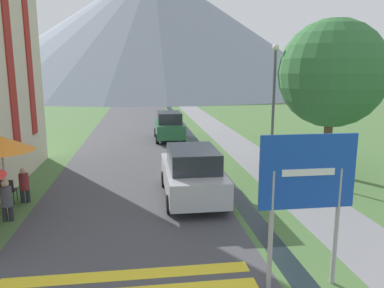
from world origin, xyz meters
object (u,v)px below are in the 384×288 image
object	(u,v)px
cafe_chair_far_right	(0,189)
parked_car_far	(169,126)
person_seated_far	(6,198)
parked_car_near	(192,173)
streetlamp	(274,99)
cafe_umbrella_middle_orange	(1,144)
person_seated_near	(24,183)
cafe_chair_far_left	(9,189)
tree_by_path	(332,74)
road_sign	(307,186)

from	to	relation	value
cafe_chair_far_right	parked_car_far	bearing A→B (deg)	84.16
parked_car_far	person_seated_far	distance (m)	13.83
parked_car_near	streetlamp	xyz separation A→B (m)	(3.92, 2.95, 2.33)
parked_car_far	cafe_umbrella_middle_orange	distance (m)	13.35
cafe_chair_far_right	person_seated_near	bearing A→B (deg)	22.11
parked_car_far	cafe_chair_far_right	bearing A→B (deg)	-121.01
parked_car_far	cafe_umbrella_middle_orange	world-z (taller)	cafe_umbrella_middle_orange
cafe_chair_far_left	streetlamp	distance (m)	10.83
parked_car_far	cafe_chair_far_left	size ratio (longest dim) A/B	4.78
parked_car_near	cafe_umbrella_middle_orange	distance (m)	6.17
cafe_chair_far_left	cafe_umbrella_middle_orange	size ratio (longest dim) A/B	0.35
streetlamp	cafe_chair_far_right	bearing A→B (deg)	-166.04
cafe_umbrella_middle_orange	tree_by_path	xyz separation A→B (m)	(12.20, 2.90, 2.07)
road_sign	tree_by_path	bearing A→B (deg)	59.96
person_seated_far	tree_by_path	bearing A→B (deg)	16.91
parked_car_far	tree_by_path	xyz separation A→B (m)	(6.15, -8.92, 3.39)
cafe_chair_far_left	tree_by_path	size ratio (longest dim) A/B	0.13
parked_car_near	tree_by_path	size ratio (longest dim) A/B	0.68
parked_car_near	person_seated_far	world-z (taller)	parked_car_near
cafe_umbrella_middle_orange	streetlamp	bearing A→B (deg)	19.42
cafe_umbrella_middle_orange	parked_car_near	bearing A→B (deg)	5.28
person_seated_near	tree_by_path	distance (m)	12.61
cafe_chair_far_left	streetlamp	bearing A→B (deg)	39.46
road_sign	parked_car_far	world-z (taller)	road_sign
cafe_umbrella_middle_orange	streetlamp	distance (m)	10.58
parked_car_near	cafe_chair_far_right	world-z (taller)	parked_car_near
cafe_umbrella_middle_orange	person_seated_near	size ratio (longest dim) A/B	2.00
person_seated_far	tree_by_path	size ratio (longest dim) A/B	0.20
road_sign	parked_car_near	bearing A→B (deg)	104.73
parked_car_far	cafe_chair_far_right	xyz separation A→B (m)	(-6.57, -10.92, -0.40)
cafe_chair_far_left	tree_by_path	distance (m)	13.13
parked_car_near	cafe_chair_far_left	distance (m)	6.22
parked_car_near	person_seated_far	bearing A→B (deg)	-167.42
parked_car_far	tree_by_path	bearing A→B (deg)	-55.42
parked_car_near	tree_by_path	distance (m)	7.44
cafe_chair_far_right	parked_car_near	bearing A→B (deg)	22.10
cafe_chair_far_left	cafe_umbrella_middle_orange	distance (m)	1.90
tree_by_path	parked_car_near	bearing A→B (deg)	-159.25
cafe_chair_far_left	tree_by_path	bearing A→B (deg)	34.17
parked_car_far	cafe_umbrella_middle_orange	bearing A→B (deg)	-117.10
person_seated_near	streetlamp	bearing A→B (deg)	15.33
parked_car_far	person_seated_near	distance (m)	12.39
person_seated_far	person_seated_near	xyz separation A→B (m)	(0.04, 1.59, -0.03)
cafe_chair_far_right	cafe_umbrella_middle_orange	distance (m)	2.00
cafe_chair_far_right	cafe_umbrella_middle_orange	size ratio (longest dim) A/B	0.35
person_seated_far	parked_car_near	bearing A→B (deg)	12.58
streetlamp	tree_by_path	world-z (taller)	tree_by_path
road_sign	streetlamp	bearing A→B (deg)	74.51
cafe_chair_far_right	person_seated_far	distance (m)	1.81
cafe_chair_far_right	person_seated_near	distance (m)	0.83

